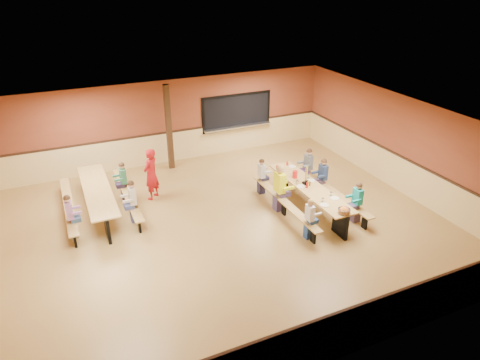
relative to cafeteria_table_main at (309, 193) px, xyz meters
name	(u,v)px	position (x,y,z in m)	size (l,w,h in m)	color
ground	(223,227)	(-2.68, 0.10, -0.53)	(12.00, 12.00, 0.00)	olive
room_envelope	(223,205)	(-2.68, 0.10, 0.16)	(12.04, 10.04, 3.02)	brown
kitchen_pass_through	(237,113)	(-0.08, 5.06, 0.96)	(2.78, 0.28, 1.38)	black
structural_post	(169,128)	(-2.88, 4.50, 0.97)	(0.18, 0.18, 3.00)	black
cafeteria_table_main	(309,193)	(0.00, 0.00, 0.00)	(1.91, 3.70, 0.74)	#B38B47
cafeteria_table_second	(98,196)	(-5.66, 2.35, 0.00)	(1.91, 3.70, 0.74)	#B38B47
seated_child_white_left	(309,219)	(-0.83, -1.31, 0.04)	(0.33, 0.27, 1.14)	white
seated_adult_yellow	(279,188)	(-0.83, 0.31, 0.18)	(0.47, 0.38, 1.42)	#F5FF16
seated_child_grey_left	(261,176)	(-0.83, 1.46, 0.05)	(0.34, 0.28, 1.15)	silver
seated_child_teal_right	(357,203)	(0.83, -1.14, 0.07)	(0.36, 0.30, 1.20)	teal
seated_child_navy_right	(323,178)	(0.83, 0.54, 0.09)	(0.38, 0.31, 1.23)	navy
seated_child_char_right	(308,167)	(0.83, 1.37, 0.10)	(0.39, 0.32, 1.24)	#565C62
seated_child_purple_sec	(70,217)	(-6.49, 1.30, 0.08)	(0.37, 0.30, 1.21)	#9C6595
seated_child_green_sec	(124,181)	(-4.84, 2.82, 0.08)	(0.37, 0.30, 1.21)	#337856
seated_child_tan_sec	(133,202)	(-4.84, 1.41, 0.09)	(0.38, 0.31, 1.24)	beige
standing_woman	(151,174)	(-4.04, 2.54, 0.29)	(0.59, 0.39, 1.63)	#B21419
punch_pitcher	(295,174)	(-0.10, 0.67, 0.32)	(0.16, 0.16, 0.22)	red
chip_bowl	(344,210)	(-0.01, -1.64, 0.29)	(0.32, 0.32, 0.15)	orange
napkin_dispenser	(308,183)	(-0.01, 0.10, 0.28)	(0.10, 0.14, 0.13)	black
condiment_mustard	(308,184)	(-0.04, 0.02, 0.30)	(0.06, 0.06, 0.17)	yellow
condiment_ketchup	(307,185)	(-0.12, -0.04, 0.30)	(0.06, 0.06, 0.17)	#B2140F
table_paddle	(306,180)	(-0.02, 0.18, 0.35)	(0.16, 0.16, 0.56)	black
place_settings	(310,185)	(0.00, 0.00, 0.27)	(0.65, 3.30, 0.11)	beige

